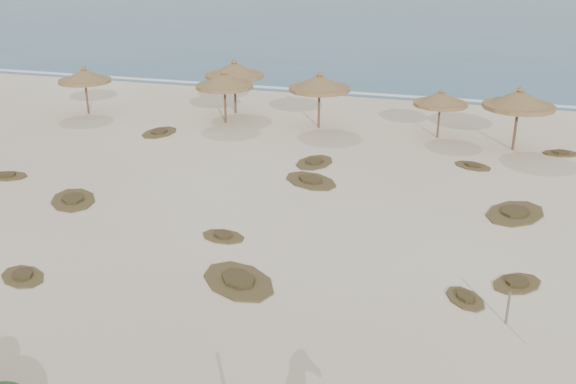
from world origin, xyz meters
name	(u,v)px	position (x,y,z in m)	size (l,w,h in m)	color
ground	(202,274)	(0.00, 0.00, 0.00)	(160.00, 160.00, 0.00)	#F3EAC8
ocean	(431,17)	(0.00, 75.00, 0.00)	(200.00, 100.00, 0.01)	#2C6886
foam_line	(363,94)	(0.00, 26.00, 0.00)	(70.00, 0.60, 0.01)	white
palapa_0	(84,76)	(-14.46, 16.09, 2.19)	(3.35, 3.35, 2.83)	brown
palapa_1	(224,81)	(-5.95, 16.53, 2.33)	(4.21, 4.21, 3.00)	brown
palapa_2	(234,71)	(-6.25, 18.81, 2.49)	(4.23, 4.23, 3.21)	brown
palapa_3	(319,83)	(-0.73, 17.09, 2.41)	(4.20, 4.20, 3.10)	brown
palapa_4	(519,100)	(9.30, 15.92, 2.44)	(3.99, 3.99, 3.15)	brown
palapa_5	(441,99)	(5.62, 17.00, 2.01)	(3.06, 3.06, 2.59)	brown
fence_post_far	(508,308)	(8.80, -0.16, 0.48)	(0.07, 0.07, 0.95)	#716555
scrub_1	(73,199)	(-7.25, 3.98, 0.05)	(2.89, 3.05, 0.16)	brown
scrub_2	(223,236)	(-0.38, 2.59, 0.05)	(1.73, 1.28, 0.16)	brown
scrub_3	(311,180)	(1.06, 8.76, 0.05)	(3.14, 2.93, 0.16)	brown
scrub_4	(517,283)	(9.13, 2.10, 0.05)	(1.93, 1.97, 0.16)	brown
scrub_5	(515,213)	(9.22, 7.61, 0.05)	(2.95, 3.39, 0.16)	brown
scrub_6	(160,132)	(-8.50, 13.54, 0.05)	(1.77, 2.52, 0.16)	brown
scrub_7	(473,166)	(7.52, 12.73, 0.05)	(2.03, 1.77, 0.16)	brown
scrub_9	(238,281)	(1.24, -0.15, 0.05)	(3.28, 3.09, 0.16)	brown
scrub_10	(561,153)	(11.48, 15.88, 0.05)	(1.91, 1.48, 0.16)	brown
scrub_11	(23,276)	(-5.07, -1.79, 0.05)	(1.99, 1.73, 0.16)	brown
scrub_12	(465,298)	(7.72, 0.77, 0.05)	(1.55, 1.68, 0.16)	brown
scrub_13	(315,162)	(0.60, 11.15, 0.05)	(1.92, 2.56, 0.16)	brown
scrub_14	(7,176)	(-11.61, 5.51, 0.05)	(1.99, 1.46, 0.16)	brown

